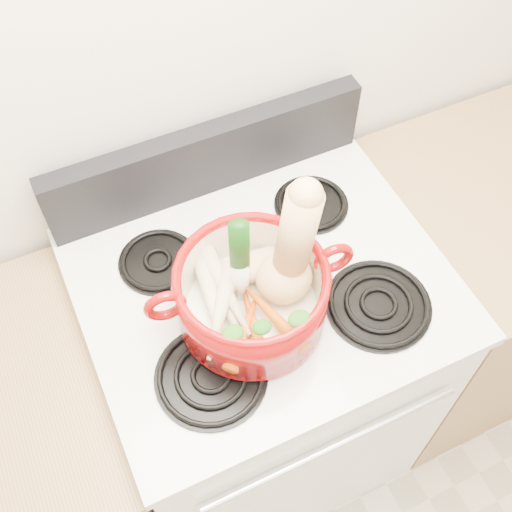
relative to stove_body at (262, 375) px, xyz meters
name	(u,v)px	position (x,y,z in m)	size (l,w,h in m)	color
wall_back	(190,52)	(0.00, 0.35, 0.84)	(3.50, 0.02, 2.60)	silver
stove_body	(262,375)	(0.00, 0.00, 0.00)	(0.76, 0.65, 0.92)	white
cooktop	(264,284)	(0.00, 0.00, 0.47)	(0.78, 0.67, 0.03)	silver
control_backsplash	(207,159)	(0.00, 0.30, 0.58)	(0.76, 0.05, 0.18)	black
oven_handle	(332,447)	(0.00, -0.34, 0.32)	(0.02, 0.02, 0.60)	silver
burner_front_left	(211,376)	(-0.19, -0.16, 0.50)	(0.22, 0.22, 0.02)	black
burner_front_right	(379,304)	(0.19, -0.16, 0.50)	(0.22, 0.22, 0.02)	black
burner_back_left	(158,260)	(-0.19, 0.14, 0.50)	(0.17, 0.17, 0.02)	black
burner_back_right	(311,203)	(0.19, 0.14, 0.50)	(0.17, 0.17, 0.02)	black
dutch_oven	(252,295)	(-0.06, -0.07, 0.58)	(0.30, 0.30, 0.15)	maroon
pot_handle_left	(165,306)	(-0.23, -0.05, 0.63)	(0.08, 0.08, 0.02)	maroon
pot_handle_right	(334,258)	(0.11, -0.09, 0.63)	(0.08, 0.08, 0.02)	maroon
squash	(288,249)	(0.02, -0.07, 0.68)	(0.12, 0.12, 0.29)	#E5C075
leek	(239,260)	(-0.07, -0.04, 0.66)	(0.04, 0.04, 0.25)	white
ginger	(257,266)	(-0.02, 0.00, 0.56)	(0.09, 0.07, 0.05)	#D9B486
parsnip_0	(225,298)	(-0.11, -0.05, 0.57)	(0.05, 0.05, 0.25)	beige
parsnip_1	(213,303)	(-0.14, -0.05, 0.57)	(0.05, 0.05, 0.22)	beige
parsnip_2	(213,285)	(-0.12, -0.01, 0.57)	(0.04, 0.04, 0.17)	beige
parsnip_3	(221,309)	(-0.13, -0.08, 0.58)	(0.04, 0.04, 0.20)	#EFE5C3
parsnip_4	(224,285)	(-0.10, -0.03, 0.58)	(0.05, 0.05, 0.23)	beige
carrot_0	(252,321)	(-0.08, -0.11, 0.56)	(0.03, 0.03, 0.14)	#C54209
carrot_1	(243,335)	(-0.11, -0.14, 0.56)	(0.03, 0.03, 0.15)	#D83F0A
carrot_2	(274,318)	(-0.04, -0.13, 0.57)	(0.03, 0.03, 0.18)	#C04D09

